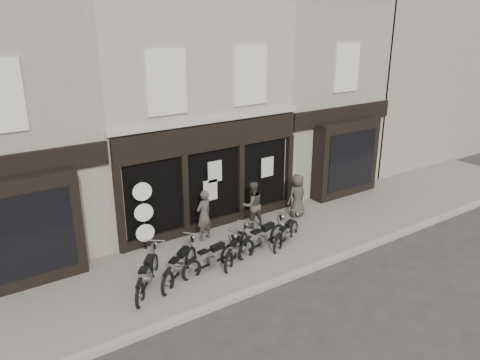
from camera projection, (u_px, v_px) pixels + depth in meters
ground_plane at (263, 262)px, 14.75m from camera, size 90.00×90.00×0.00m
pavement at (246, 249)px, 15.43m from camera, size 30.00×4.20×0.12m
kerb at (288, 277)px, 13.76m from camera, size 30.00×0.25×0.13m
central_building at (171, 106)px, 18.04m from camera, size 7.30×6.22×8.34m
neighbour_right at (297, 93)px, 21.41m from camera, size 5.60×6.73×8.34m
filler_right at (407, 79)px, 25.83m from camera, size 11.00×6.00×8.20m
motorcycle_0 at (148, 277)px, 13.06m from camera, size 1.64×1.95×1.10m
motorcycle_1 at (180, 267)px, 13.57m from camera, size 1.93×1.61×1.09m
motorcycle_2 at (212, 260)px, 14.04m from camera, size 2.14×0.65×1.03m
motorcycle_3 at (237, 250)px, 14.65m from camera, size 1.82×1.49×1.02m
motorcycle_4 at (263, 240)px, 15.25m from camera, size 2.26×0.85×1.10m
motorcycle_5 at (286, 235)px, 15.71m from camera, size 1.84×1.15×0.96m
man_left at (204, 215)px, 15.73m from camera, size 0.74×0.59×1.77m
man_centre at (252, 205)px, 16.67m from camera, size 0.90×0.73×1.73m
man_right at (297, 196)px, 17.60m from camera, size 0.86×0.60×1.67m
advert_sign_post at (144, 218)px, 14.96m from camera, size 0.61×0.40×2.52m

